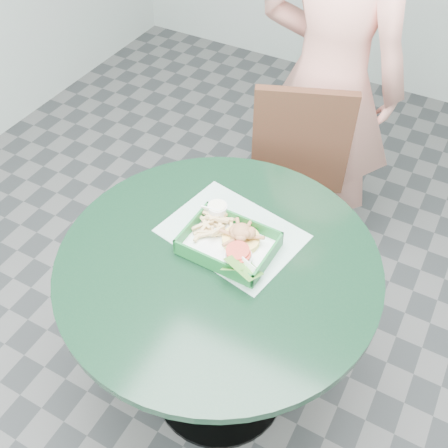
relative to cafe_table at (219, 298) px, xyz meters
The scene contains 10 objects.
floor 0.58m from the cafe_table, ahead, with size 4.00×5.00×0.02m, color #303335.
cafe_table is the anchor object (origin of this frame).
dining_chair 0.64m from the cafe_table, 93.39° to the left, with size 0.38×0.38×0.93m.
diner_person 1.03m from the cafe_table, 92.02° to the left, with size 0.69×0.45×1.88m, color #EF9C8B.
placemat 0.20m from the cafe_table, 96.77° to the left, with size 0.40×0.30×0.00m, color #9FC5B7.
food_basket 0.19m from the cafe_table, 80.90° to the left, with size 0.26×0.19×0.05m.
crab_sandwich 0.24m from the cafe_table, 69.08° to the left, with size 0.11×0.11×0.07m.
fries_pile 0.24m from the cafe_table, 124.44° to the left, with size 0.12×0.13×0.05m, color #DDB97B, non-canonical shape.
sauce_ramekin 0.27m from the cafe_table, 121.08° to the left, with size 0.06×0.06×0.03m.
garnish_cup 0.22m from the cafe_table, ahead, with size 0.12×0.12×0.05m.
Camera 1 is at (0.49, -0.86, 1.94)m, focal length 42.00 mm.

